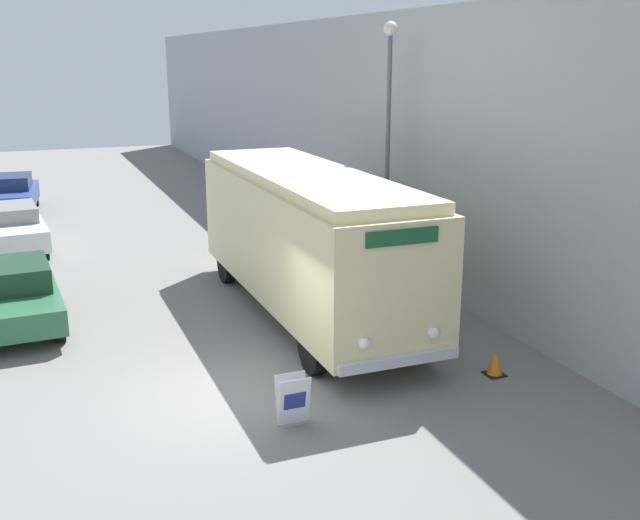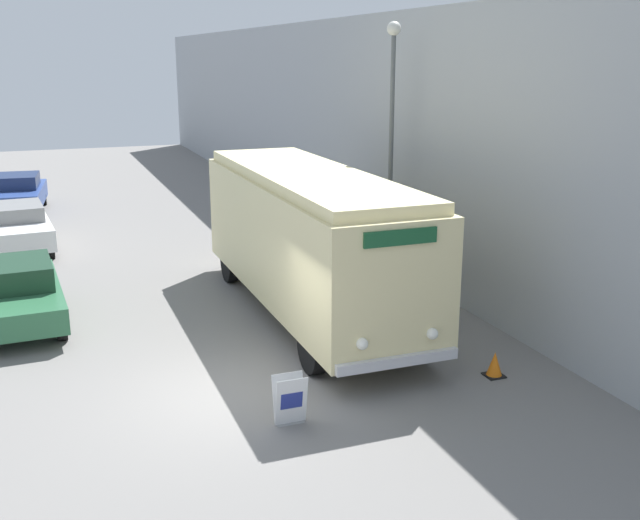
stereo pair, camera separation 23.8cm
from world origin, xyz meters
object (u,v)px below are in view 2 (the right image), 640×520
(vintage_bus, at_px, (309,235))
(traffic_cone, at_px, (495,364))
(parked_car_far, at_px, (17,194))
(sign_board, at_px, (290,400))
(parked_car_mid, at_px, (16,226))
(streetlamp, at_px, (392,119))
(parked_car_near, at_px, (17,293))

(vintage_bus, bearing_deg, traffic_cone, -65.65)
(parked_car_far, bearing_deg, sign_board, -72.10)
(sign_board, height_order, parked_car_mid, parked_car_mid)
(traffic_cone, bearing_deg, streetlamp, 82.37)
(parked_car_near, bearing_deg, traffic_cone, -39.50)
(vintage_bus, distance_m, parked_car_mid, 11.25)
(vintage_bus, height_order, sign_board, vintage_bus)
(vintage_bus, relative_size, parked_car_near, 2.16)
(parked_car_far, bearing_deg, vintage_bus, -61.04)
(vintage_bus, bearing_deg, parked_car_far, 113.30)
(sign_board, xyz_separation_m, streetlamp, (5.15, 6.91, 3.97))
(streetlamp, bearing_deg, sign_board, -126.71)
(streetlamp, xyz_separation_m, parked_car_far, (-9.57, 13.47, -3.63))
(parked_car_mid, xyz_separation_m, parked_car_far, (-0.03, 6.26, -0.00))
(vintage_bus, xyz_separation_m, parked_car_mid, (-6.57, 9.06, -1.18))
(vintage_bus, distance_m, streetlamp, 4.27)
(streetlamp, distance_m, parked_car_near, 10.12)
(sign_board, height_order, parked_car_far, parked_car_far)
(sign_board, distance_m, streetlamp, 9.49)
(parked_car_far, bearing_deg, streetlamp, -48.92)
(vintage_bus, bearing_deg, parked_car_mid, 125.94)
(sign_board, distance_m, parked_car_near, 8.06)
(streetlamp, relative_size, traffic_cone, 13.73)
(sign_board, bearing_deg, parked_car_near, 122.21)
(streetlamp, bearing_deg, parked_car_near, -179.39)
(vintage_bus, height_order, streetlamp, streetlamp)
(vintage_bus, distance_m, parked_car_far, 16.72)
(parked_car_near, xyz_separation_m, traffic_cone, (8.58, -6.41, -0.50))
(parked_car_mid, bearing_deg, parked_car_near, -93.49)
(vintage_bus, relative_size, traffic_cone, 19.06)
(vintage_bus, xyz_separation_m, sign_board, (-2.18, -5.06, -1.52))
(sign_board, relative_size, streetlamp, 0.13)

